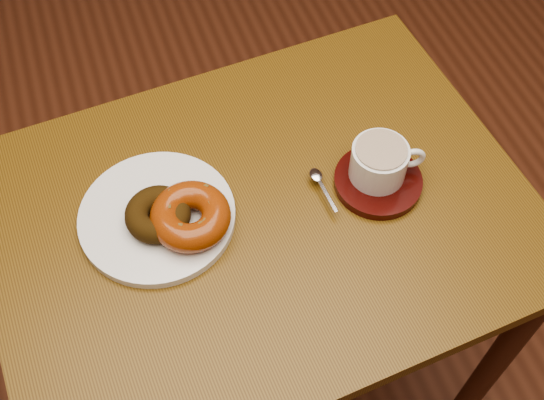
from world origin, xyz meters
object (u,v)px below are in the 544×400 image
object	(u,v)px
donut_plate	(157,216)
coffee_cup	(380,161)
cafe_table	(261,251)
saucer	(378,181)

from	to	relation	value
donut_plate	coffee_cup	xyz separation A→B (m)	(0.35, -0.04, 0.04)
cafe_table	saucer	xyz separation A→B (m)	(0.19, -0.01, 0.13)
saucer	cafe_table	bearing A→B (deg)	176.14
cafe_table	coffee_cup	bearing A→B (deg)	-5.24
saucer	donut_plate	bearing A→B (deg)	171.78
saucer	coffee_cup	bearing A→B (deg)	75.47
donut_plate	coffee_cup	bearing A→B (deg)	-6.60
saucer	coffee_cup	xyz separation A→B (m)	(0.00, 0.01, 0.04)
donut_plate	coffee_cup	distance (m)	0.35
cafe_table	donut_plate	size ratio (longest dim) A/B	3.66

